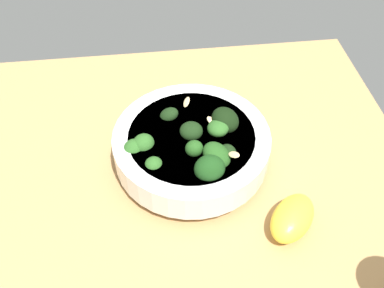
{
  "coord_description": "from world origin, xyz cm",
  "views": [
    {
      "loc": [
        4.96,
        36.84,
        49.68
      ],
      "look_at": [
        -0.07,
        -4.56,
        4.0
      ],
      "focal_mm": 39.59,
      "sensor_mm": 36.0,
      "label": 1
    }
  ],
  "objects": [
    {
      "name": "ground_plane",
      "position": [
        0.0,
        0.0,
        -1.75
      ],
      "size": [
        67.43,
        67.43,
        3.49
      ],
      "primitive_type": "cube",
      "color": "tan"
    },
    {
      "name": "bowl_of_broccoli",
      "position": [
        -0.13,
        -4.35,
        3.93
      ],
      "size": [
        22.74,
        22.74,
        9.02
      ],
      "color": "white",
      "rests_on": "ground_plane"
    },
    {
      "name": "lemon_wedge",
      "position": [
        -11.82,
        8.3,
        1.96
      ],
      "size": [
        9.16,
        9.48,
        3.91
      ],
      "primitive_type": "ellipsoid",
      "rotation": [
        0.0,
        0.0,
        4.0
      ],
      "color": "yellow",
      "rests_on": "ground_plane"
    }
  ]
}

